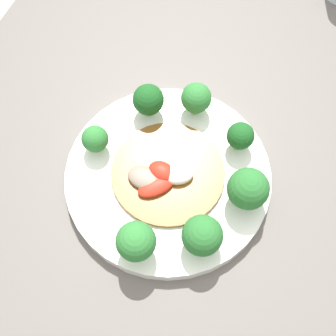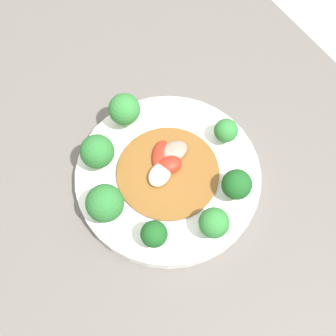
{
  "view_description": "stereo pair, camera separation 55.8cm",
  "coord_description": "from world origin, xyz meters",
  "views": [
    {
      "loc": [
        -0.3,
        -0.14,
        1.37
      ],
      "look_at": [
        -0.03,
        -0.03,
        0.76
      ],
      "focal_mm": 50.0,
      "sensor_mm": 36.0,
      "label": 1
    },
    {
      "loc": [
        0.25,
        -0.22,
        1.43
      ],
      "look_at": [
        -0.03,
        -0.03,
        0.76
      ],
      "focal_mm": 50.0,
      "sensor_mm": 36.0,
      "label": 2
    }
  ],
  "objects": [
    {
      "name": "broccoli_south",
      "position": [
        -0.02,
        -0.15,
        0.77
      ],
      "size": [
        0.06,
        0.06,
        0.07
      ],
      "color": "#70A356",
      "rests_on": "plate"
    },
    {
      "name": "plate",
      "position": [
        -0.03,
        -0.03,
        0.73
      ],
      "size": [
        0.31,
        0.31,
        0.02
      ],
      "color": "white",
      "rests_on": "table"
    },
    {
      "name": "broccoli_east",
      "position": [
        0.09,
        -0.03,
        0.77
      ],
      "size": [
        0.05,
        0.05,
        0.06
      ],
      "color": "#70A356",
      "rests_on": "plate"
    },
    {
      "name": "table",
      "position": [
        0.0,
        0.0,
        0.36
      ],
      "size": [
        1.18,
        0.75,
        0.71
      ],
      "color": "#5B5651",
      "rests_on": "ground_plane"
    },
    {
      "name": "ground_plane",
      "position": [
        0.0,
        0.0,
        0.0
      ],
      "size": [
        8.0,
        8.0,
        0.0
      ],
      "primitive_type": "plane",
      "color": "#B7B2A8"
    },
    {
      "name": "broccoli_southeast",
      "position": [
        0.06,
        -0.11,
        0.77
      ],
      "size": [
        0.04,
        0.04,
        0.05
      ],
      "color": "#70A356",
      "rests_on": "plate"
    },
    {
      "name": "broccoli_north",
      "position": [
        -0.03,
        0.08,
        0.76
      ],
      "size": [
        0.04,
        0.04,
        0.05
      ],
      "color": "#7AAD5B",
      "rests_on": "plate"
    },
    {
      "name": "broccoli_northeast",
      "position": [
        0.06,
        0.04,
        0.77
      ],
      "size": [
        0.05,
        0.05,
        0.06
      ],
      "color": "#89B76B",
      "rests_on": "plate"
    },
    {
      "name": "stirfry_center",
      "position": [
        -0.03,
        -0.03,
        0.74
      ],
      "size": [
        0.17,
        0.17,
        0.02
      ],
      "color": "brown",
      "rests_on": "plate"
    },
    {
      "name": "broccoli_west",
      "position": [
        -0.15,
        -0.04,
        0.78
      ],
      "size": [
        0.05,
        0.05,
        0.07
      ],
      "color": "#89B76B",
      "rests_on": "plate"
    },
    {
      "name": "broccoli_southwest",
      "position": [
        -0.11,
        -0.11,
        0.77
      ],
      "size": [
        0.06,
        0.06,
        0.06
      ],
      "color": "#89B76B",
      "rests_on": "plate"
    }
  ]
}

